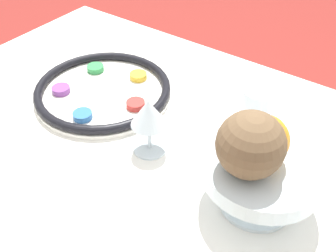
{
  "coord_description": "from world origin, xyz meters",
  "views": [
    {
      "loc": [
        0.25,
        -0.43,
        1.26
      ],
      "look_at": [
        -0.1,
        0.06,
        0.75
      ],
      "focal_mm": 42.0,
      "sensor_mm": 36.0,
      "label": 1
    }
  ],
  "objects_px": {
    "coconut": "(251,145)",
    "cup_near": "(257,103)",
    "seder_plate": "(103,90)",
    "fruit_stand": "(262,173)",
    "orange_fruit": "(262,140)",
    "wine_glass": "(149,115)"
  },
  "relations": [
    {
      "from": "fruit_stand",
      "to": "orange_fruit",
      "type": "relative_size",
      "value": 2.42
    },
    {
      "from": "cup_near",
      "to": "coconut",
      "type": "bearing_deg",
      "value": -69.67
    },
    {
      "from": "wine_glass",
      "to": "coconut",
      "type": "bearing_deg",
      "value": -8.09
    },
    {
      "from": "coconut",
      "to": "cup_near",
      "type": "xyz_separation_m",
      "value": [
        -0.09,
        0.26,
        -0.12
      ]
    },
    {
      "from": "fruit_stand",
      "to": "wine_glass",
      "type": "bearing_deg",
      "value": 179.92
    },
    {
      "from": "seder_plate",
      "to": "cup_near",
      "type": "xyz_separation_m",
      "value": [
        0.32,
        0.14,
        0.02
      ]
    },
    {
      "from": "seder_plate",
      "to": "fruit_stand",
      "type": "bearing_deg",
      "value": -10.62
    },
    {
      "from": "wine_glass",
      "to": "orange_fruit",
      "type": "relative_size",
      "value": 1.46
    },
    {
      "from": "seder_plate",
      "to": "fruit_stand",
      "type": "distance_m",
      "value": 0.45
    },
    {
      "from": "wine_glass",
      "to": "fruit_stand",
      "type": "bearing_deg",
      "value": -0.08
    },
    {
      "from": "coconut",
      "to": "seder_plate",
      "type": "bearing_deg",
      "value": 165.02
    },
    {
      "from": "fruit_stand",
      "to": "cup_near",
      "type": "distance_m",
      "value": 0.25
    },
    {
      "from": "cup_near",
      "to": "fruit_stand",
      "type": "bearing_deg",
      "value": -63.82
    },
    {
      "from": "wine_glass",
      "to": "fruit_stand",
      "type": "relative_size",
      "value": 0.6
    },
    {
      "from": "coconut",
      "to": "cup_near",
      "type": "distance_m",
      "value": 0.3
    },
    {
      "from": "seder_plate",
      "to": "fruit_stand",
      "type": "xyz_separation_m",
      "value": [
        0.43,
        -0.08,
        0.06
      ]
    },
    {
      "from": "orange_fruit",
      "to": "cup_near",
      "type": "height_order",
      "value": "orange_fruit"
    },
    {
      "from": "seder_plate",
      "to": "coconut",
      "type": "height_order",
      "value": "coconut"
    },
    {
      "from": "wine_glass",
      "to": "coconut",
      "type": "distance_m",
      "value": 0.23
    },
    {
      "from": "fruit_stand",
      "to": "coconut",
      "type": "relative_size",
      "value": 1.89
    },
    {
      "from": "seder_plate",
      "to": "coconut",
      "type": "distance_m",
      "value": 0.45
    },
    {
      "from": "coconut",
      "to": "cup_near",
      "type": "bearing_deg",
      "value": 110.33
    }
  ]
}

